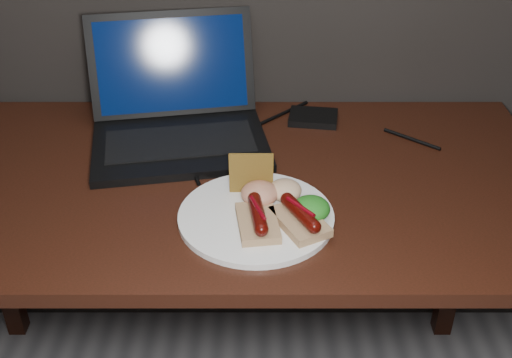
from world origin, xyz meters
name	(u,v)px	position (x,y,z in m)	size (l,w,h in m)	color
desk	(218,212)	(0.00, 1.38, 0.66)	(1.40, 0.70, 0.75)	#38160E
laptop	(177,116)	(-0.10, 1.55, 0.80)	(0.43, 0.41, 0.25)	black
hard_drive	(313,118)	(0.22, 1.63, 0.76)	(0.11, 0.09, 0.02)	black
desk_cables	(204,138)	(-0.04, 1.54, 0.75)	(1.04, 0.38, 0.01)	black
plate	(256,217)	(0.08, 1.23, 0.76)	(0.29, 0.29, 0.01)	white
bread_sausage_center	(258,219)	(0.08, 1.20, 0.78)	(0.08, 0.12, 0.04)	tan
bread_sausage_right	(300,218)	(0.16, 1.20, 0.78)	(0.11, 0.13, 0.04)	tan
crispbread	(251,173)	(0.07, 1.31, 0.80)	(0.09, 0.01, 0.09)	olive
salad_greens	(311,208)	(0.18, 1.22, 0.78)	(0.07, 0.07, 0.04)	#1F5E12
salsa_mound	(260,193)	(0.09, 1.27, 0.78)	(0.07, 0.07, 0.04)	#A71410
coleslaw_mound	(285,190)	(0.14, 1.29, 0.78)	(0.06, 0.06, 0.04)	beige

